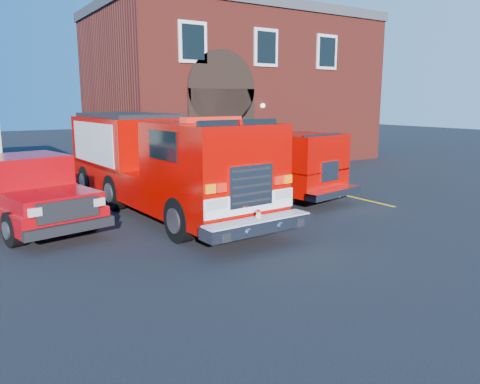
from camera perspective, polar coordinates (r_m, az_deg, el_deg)
ground at (r=12.44m, az=-2.99°, el=-4.99°), size 100.00×100.00×0.00m
parking_stripe_near at (r=17.18m, az=14.47°, el=-0.82°), size 0.12×3.00×0.01m
parking_stripe_mid at (r=19.30m, az=7.98°, el=0.71°), size 0.12×3.00×0.01m
parking_stripe_far at (r=21.64m, az=2.82°, el=1.91°), size 0.12×3.00×0.01m
fire_station at (r=28.58m, az=-1.23°, el=12.69°), size 15.20×10.20×8.45m
fire_engine at (r=14.79m, az=-9.70°, el=3.66°), size 3.32×10.01×3.04m
pickup_truck at (r=14.40m, az=-24.98°, el=0.04°), size 3.33×6.39×1.99m
secondary_truck at (r=17.85m, az=1.04°, el=4.42°), size 3.83×8.08×2.52m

